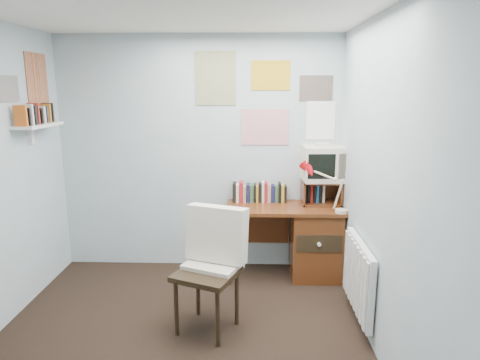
% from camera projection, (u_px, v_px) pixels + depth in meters
% --- Properties ---
extents(ground, '(3.50, 3.50, 0.00)m').
position_uv_depth(ground, '(174.00, 359.00, 3.15)').
color(ground, black).
rests_on(ground, ground).
extents(back_wall, '(3.00, 0.02, 2.50)m').
position_uv_depth(back_wall, '(200.00, 155.00, 4.59)').
color(back_wall, '#B0C0C9').
rests_on(back_wall, ground).
extents(right_wall, '(0.02, 3.50, 2.50)m').
position_uv_depth(right_wall, '(392.00, 197.00, 2.84)').
color(right_wall, '#B0C0C9').
rests_on(right_wall, ground).
extents(desk, '(1.20, 0.55, 0.76)m').
position_uv_depth(desk, '(309.00, 239.00, 4.48)').
color(desk, brown).
rests_on(desk, ground).
extents(desk_chair, '(0.65, 0.64, 0.98)m').
position_uv_depth(desk_chair, '(207.00, 274.00, 3.44)').
color(desk_chair, black).
rests_on(desk_chair, ground).
extents(desk_lamp, '(0.33, 0.29, 0.44)m').
position_uv_depth(desk_lamp, '(342.00, 191.00, 4.13)').
color(desk_lamp, red).
rests_on(desk_lamp, desk).
extents(tv_riser, '(0.40, 0.30, 0.25)m').
position_uv_depth(tv_riser, '(321.00, 192.00, 4.48)').
color(tv_riser, brown).
rests_on(tv_riser, desk).
extents(crt_tv, '(0.43, 0.40, 0.39)m').
position_uv_depth(crt_tv, '(323.00, 162.00, 4.43)').
color(crt_tv, beige).
rests_on(crt_tv, tv_riser).
extents(book_row, '(0.60, 0.14, 0.22)m').
position_uv_depth(book_row, '(261.00, 191.00, 4.57)').
color(book_row, brown).
rests_on(book_row, desk).
extents(radiator, '(0.09, 0.80, 0.60)m').
position_uv_depth(radiator, '(359.00, 276.00, 3.56)').
color(radiator, white).
rests_on(radiator, right_wall).
extents(wall_shelf, '(0.20, 0.62, 0.24)m').
position_uv_depth(wall_shelf, '(38.00, 125.00, 3.92)').
color(wall_shelf, white).
rests_on(wall_shelf, left_wall).
extents(posters_back, '(1.20, 0.01, 0.90)m').
position_uv_depth(posters_back, '(265.00, 98.00, 4.44)').
color(posters_back, white).
rests_on(posters_back, back_wall).
extents(posters_left, '(0.01, 0.70, 0.60)m').
position_uv_depth(posters_left, '(24.00, 83.00, 3.84)').
color(posters_left, white).
rests_on(posters_left, left_wall).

